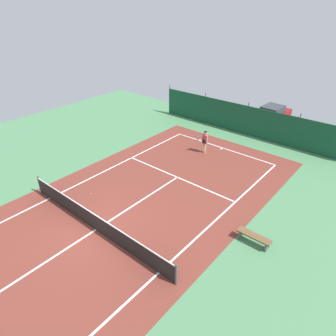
{
  "coord_description": "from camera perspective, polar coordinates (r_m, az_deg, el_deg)",
  "views": [
    {
      "loc": [
        9.95,
        -6.4,
        9.94
      ],
      "look_at": [
        -0.2,
        5.73,
        0.9
      ],
      "focal_mm": 32.23,
      "sensor_mm": 36.0,
      "label": 1
    }
  ],
  "objects": [
    {
      "name": "courtside_bench",
      "position": [
        14.65,
        15.94,
        -12.47
      ],
      "size": [
        1.6,
        0.4,
        0.49
      ],
      "color": "brown",
      "rests_on": "ground"
    },
    {
      "name": "tennis_net",
      "position": [
        15.13,
        -13.67,
        -9.83
      ],
      "size": [
        10.12,
        0.1,
        1.1
      ],
      "color": "black",
      "rests_on": "ground"
    },
    {
      "name": "tennis_player",
      "position": [
        21.83,
        6.96,
        5.22
      ],
      "size": [
        0.83,
        0.66,
        1.64
      ],
      "rotation": [
        0.0,
        0.0,
        2.79
      ],
      "color": "#D8AD8C",
      "rests_on": "ground"
    },
    {
      "name": "tennis_ball_midcourt",
      "position": [
        24.94,
        2.67,
        6.3
      ],
      "size": [
        0.07,
        0.07,
        0.07
      ],
      "primitive_type": "sphere",
      "color": "#CCDB33",
      "rests_on": "ground"
    },
    {
      "name": "ground_plane",
      "position": [
        15.46,
        -13.45,
        -11.29
      ],
      "size": [
        36.0,
        36.0,
        0.0
      ],
      "primitive_type": "plane",
      "color": "#4C8456"
    },
    {
      "name": "court_surface",
      "position": [
        15.46,
        -13.45,
        -11.28
      ],
      "size": [
        11.02,
        26.6,
        0.01
      ],
      "color": "brown",
      "rests_on": "ground"
    },
    {
      "name": "back_fence",
      "position": [
        26.09,
        14.92,
        7.9
      ],
      "size": [
        16.3,
        0.98,
        2.7
      ],
      "color": "#14472D",
      "rests_on": "ground"
    },
    {
      "name": "tennis_ball_near_player",
      "position": [
        17.97,
        -14.35,
        -4.78
      ],
      "size": [
        0.07,
        0.07,
        0.07
      ],
      "primitive_type": "sphere",
      "color": "#CCDB33",
      "rests_on": "ground"
    },
    {
      "name": "parked_car",
      "position": [
        28.34,
        19.0,
        9.38
      ],
      "size": [
        2.23,
        4.31,
        1.68
      ],
      "rotation": [
        0.0,
        0.0,
        3.07
      ],
      "color": "maroon",
      "rests_on": "ground"
    }
  ]
}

